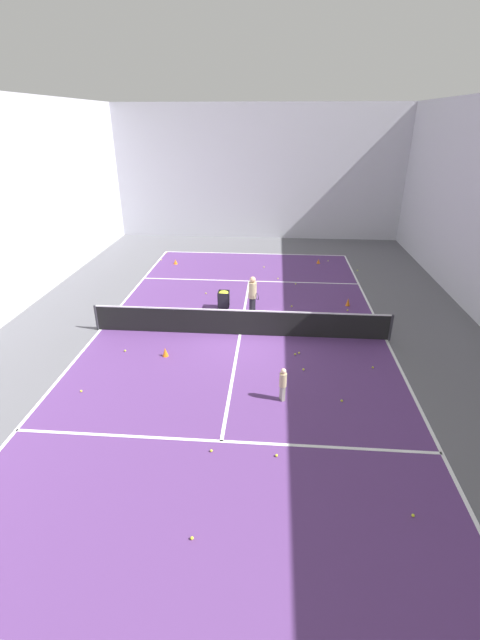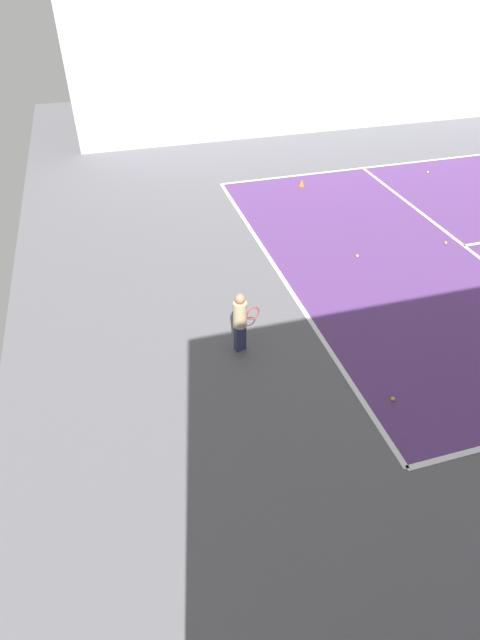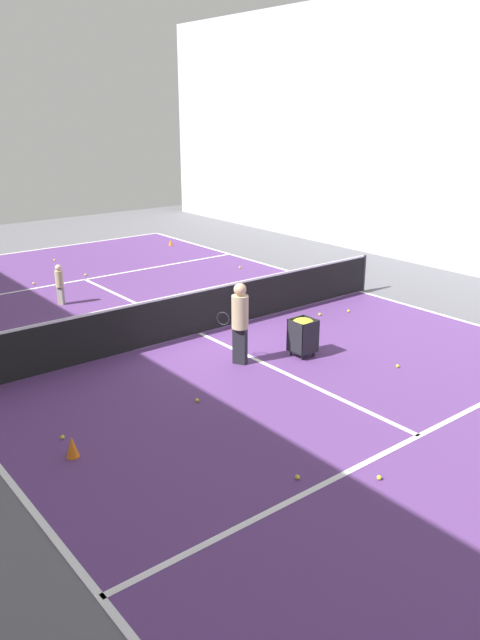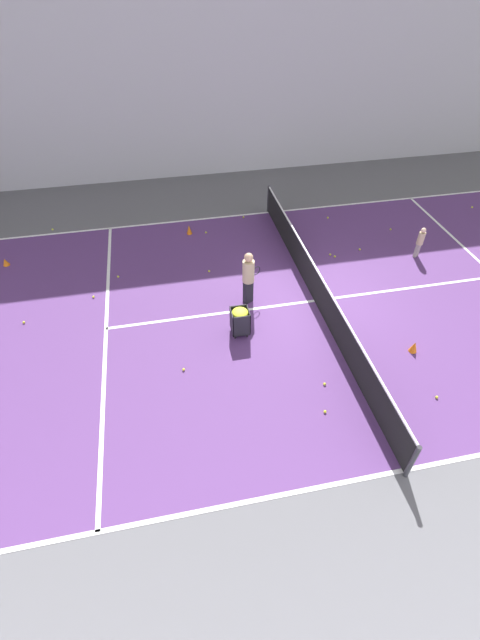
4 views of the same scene
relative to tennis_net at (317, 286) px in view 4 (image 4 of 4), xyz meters
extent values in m
plane|color=#5B5B60|center=(0.00, 0.00, -0.55)|extent=(34.36, 34.36, 0.00)
cube|color=#563370|center=(0.00, 0.00, -0.54)|extent=(11.17, 22.23, 0.00)
cube|color=white|center=(-5.59, 0.00, -0.54)|extent=(0.10, 22.23, 0.00)
cube|color=white|center=(5.59, 0.00, -0.54)|extent=(0.10, 22.23, 0.00)
cube|color=white|center=(0.00, 6.11, -0.54)|extent=(11.17, 0.10, 0.00)
cube|color=white|center=(0.00, 0.00, -0.54)|extent=(0.10, 12.23, 0.00)
cube|color=silver|center=(9.72, 0.00, 3.76)|extent=(0.15, 30.66, 8.62)
cylinder|color=#2D2D33|center=(-5.69, 0.00, -0.02)|extent=(0.10, 0.10, 1.06)
cylinder|color=#2D2D33|center=(5.69, 0.00, -0.02)|extent=(0.10, 0.10, 1.06)
cube|color=black|center=(0.00, 0.00, -0.03)|extent=(11.27, 0.03, 0.99)
cube|color=white|center=(0.00, 0.00, 0.48)|extent=(11.27, 0.04, 0.05)
cube|color=black|center=(0.37, 1.97, -0.16)|extent=(0.27, 0.32, 0.77)
cylinder|color=tan|center=(0.37, 1.97, 0.56)|extent=(0.46, 0.46, 0.68)
sphere|color=tan|center=(0.37, 1.97, 1.03)|extent=(0.26, 0.26, 0.26)
torus|color=black|center=(0.58, 1.69, 0.39)|extent=(0.16, 0.26, 0.28)
cube|color=gray|center=(1.59, -4.16, -0.30)|extent=(0.18, 0.20, 0.49)
cylinder|color=tan|center=(1.59, -4.16, 0.16)|extent=(0.30, 0.30, 0.44)
sphere|color=beige|center=(1.59, -4.16, 0.46)|extent=(0.16, 0.16, 0.16)
cube|color=black|center=(-0.91, 2.48, -0.43)|extent=(0.49, 0.48, 0.02)
cube|color=black|center=(-0.91, 2.24, -0.08)|extent=(0.49, 0.02, 0.69)
cube|color=black|center=(-0.91, 2.71, -0.08)|extent=(0.49, 0.02, 0.69)
cube|color=black|center=(-1.15, 2.48, -0.08)|extent=(0.02, 0.48, 0.69)
cube|color=black|center=(-0.68, 2.48, -0.08)|extent=(0.02, 0.48, 0.69)
ellipsoid|color=yellow|center=(-0.91, 2.48, 0.20)|extent=(0.45, 0.44, 0.16)
cylinder|color=black|center=(-1.08, 2.31, -0.49)|extent=(0.05, 0.05, 0.12)
cylinder|color=black|center=(-0.74, 2.31, -0.49)|extent=(0.05, 0.05, 0.12)
cylinder|color=black|center=(-1.08, 2.64, -0.49)|extent=(0.05, 0.05, 0.12)
cylinder|color=black|center=(-0.74, 2.64, -0.49)|extent=(0.05, 0.05, 0.12)
cone|color=orange|center=(3.83, 9.45, -0.42)|extent=(0.22, 0.22, 0.25)
cone|color=orange|center=(-2.50, -1.86, -0.38)|extent=(0.21, 0.21, 0.32)
cone|color=orange|center=(4.61, 3.25, -0.37)|extent=(0.20, 0.20, 0.34)
sphere|color=yellow|center=(3.36, -4.11, -0.51)|extent=(0.07, 0.07, 0.07)
sphere|color=yellow|center=(-3.90, 1.08, -0.51)|extent=(0.07, 0.07, 0.07)
sphere|color=yellow|center=(5.87, 8.21, -0.51)|extent=(0.07, 0.07, 0.07)
sphere|color=yellow|center=(2.38, 5.80, -0.51)|extent=(0.07, 0.07, 0.07)
sphere|color=yellow|center=(1.48, 6.52, -0.51)|extent=(0.07, 0.07, 0.07)
sphere|color=yellow|center=(0.69, 8.40, -0.51)|extent=(0.07, 0.07, 0.07)
sphere|color=yellow|center=(4.51, 2.65, -0.51)|extent=(0.07, 0.07, 0.07)
sphere|color=yellow|center=(-4.04, -1.66, -0.51)|extent=(0.07, 0.07, 0.07)
sphere|color=yellow|center=(2.08, -1.43, -0.51)|extent=(0.07, 0.07, 0.07)
sphere|color=yellow|center=(4.66, -2.13, -0.51)|extent=(0.07, 0.07, 0.07)
sphere|color=yellow|center=(2.32, -2.44, -0.51)|extent=(0.07, 0.07, 0.07)
sphere|color=yellow|center=(-1.97, 4.15, -0.51)|extent=(0.07, 0.07, 0.07)
sphere|color=yellow|center=(5.36, 1.07, -0.51)|extent=(0.07, 0.07, 0.07)
sphere|color=yellow|center=(-3.12, 0.81, -0.51)|extent=(0.07, 0.07, 0.07)
sphere|color=yellow|center=(2.09, 2.89, -0.51)|extent=(0.07, 0.07, 0.07)
sphere|color=yellow|center=(2.23, -1.32, -0.51)|extent=(0.07, 0.07, 0.07)
sphere|color=yellow|center=(4.31, -8.11, -0.51)|extent=(0.07, 0.07, 0.07)
camera|label=1|loc=(1.18, -14.78, 7.06)|focal=24.00mm
camera|label=2|loc=(9.25, -14.78, 5.80)|focal=28.00mm
camera|label=3|loc=(7.76, 11.25, 4.45)|focal=35.00mm
camera|label=4|loc=(-9.25, 4.17, 7.67)|focal=24.00mm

